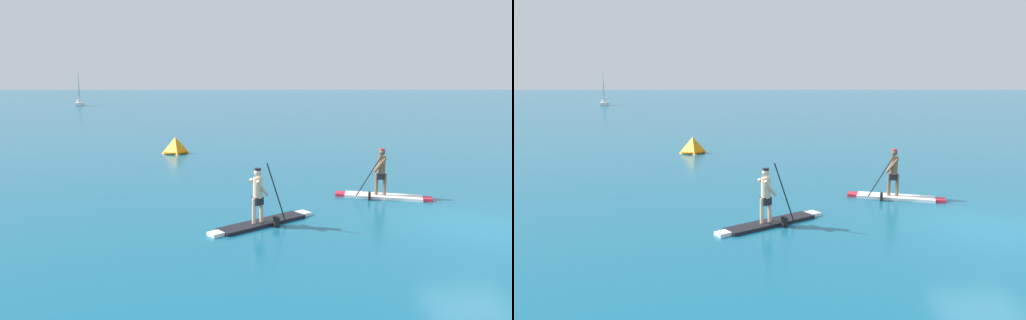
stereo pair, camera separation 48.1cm
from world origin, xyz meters
TOP-DOWN VIEW (x-y plane):
  - ground at (0.00, 0.00)m, footprint 440.00×440.00m
  - paddleboarder_near_left at (-5.91, 0.40)m, footprint 3.01×2.39m
  - paddleboarder_mid_center at (-1.65, 3.40)m, footprint 3.23×1.41m
  - race_marker_buoy at (-10.24, 13.76)m, footprint 1.37×1.37m
  - sailboat_left_horizon at (-33.93, 67.18)m, footprint 2.30×4.38m

SIDE VIEW (x-z plane):
  - ground at x=0.00m, z-range 0.00..0.00m
  - paddleboarder_mid_center at x=-1.65m, z-range -0.53..1.24m
  - paddleboarder_near_left at x=-5.91m, z-range -0.58..1.30m
  - race_marker_buoy at x=-10.24m, z-range -0.06..0.86m
  - sailboat_left_horizon at x=-33.93m, z-range -1.88..3.48m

